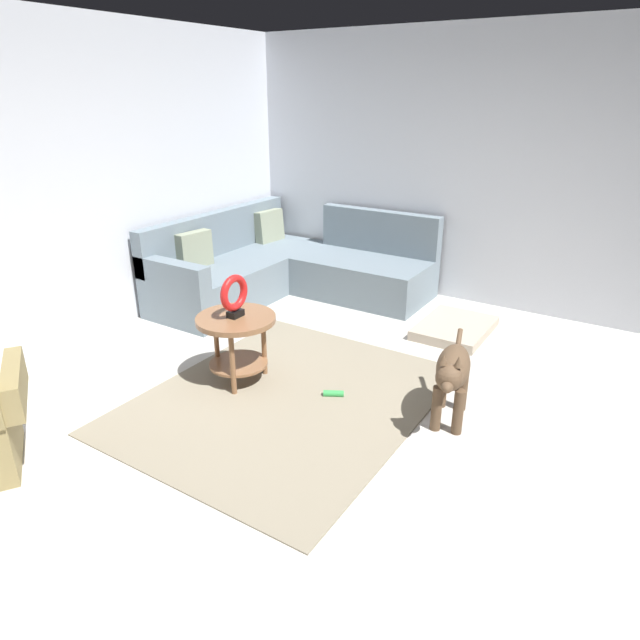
{
  "coord_description": "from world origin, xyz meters",
  "views": [
    {
      "loc": [
        -2.7,
        -1.4,
        2.11
      ],
      "look_at": [
        0.45,
        0.6,
        0.55
      ],
      "focal_mm": 31.11,
      "sensor_mm": 36.0,
      "label": 1
    }
  ],
  "objects": [
    {
      "name": "ground_plane",
      "position": [
        0.0,
        0.0,
        -0.05
      ],
      "size": [
        6.0,
        6.0,
        0.1
      ],
      "primitive_type": "cube",
      "color": "beige"
    },
    {
      "name": "wall_back",
      "position": [
        0.0,
        2.94,
        1.35
      ],
      "size": [
        6.0,
        0.12,
        2.7
      ],
      "primitive_type": "cube",
      "color": "silver",
      "rests_on": "ground_plane"
    },
    {
      "name": "wall_right",
      "position": [
        2.94,
        0.0,
        1.35
      ],
      "size": [
        0.12,
        6.0,
        2.7
      ],
      "primitive_type": "cube",
      "color": "silver",
      "rests_on": "ground_plane"
    },
    {
      "name": "area_rug",
      "position": [
        0.15,
        0.7,
        0.01
      ],
      "size": [
        2.3,
        1.9,
        0.01
      ],
      "primitive_type": "cube",
      "color": "gray",
      "rests_on": "ground_plane"
    },
    {
      "name": "sectional_couch",
      "position": [
        1.99,
        2.02,
        0.29
      ],
      "size": [
        2.2,
        2.25,
        0.88
      ],
      "color": "slate",
      "rests_on": "ground_plane"
    },
    {
      "name": "side_table",
      "position": [
        0.19,
        1.18,
        0.42
      ],
      "size": [
        0.6,
        0.6,
        0.54
      ],
      "color": "brown",
      "rests_on": "ground_plane"
    },
    {
      "name": "torus_sculpture",
      "position": [
        0.19,
        1.18,
        0.71
      ],
      "size": [
        0.28,
        0.08,
        0.33
      ],
      "color": "black",
      "rests_on": "side_table"
    },
    {
      "name": "dog_bed_mat",
      "position": [
        1.98,
        0.08,
        0.04
      ],
      "size": [
        0.8,
        0.6,
        0.09
      ],
      "primitive_type": "cube",
      "color": "#B2A38E",
      "rests_on": "ground_plane"
    },
    {
      "name": "dog",
      "position": [
        0.5,
        -0.4,
        0.38
      ],
      "size": [
        0.83,
        0.34,
        0.63
      ],
      "rotation": [
        0.0,
        0.0,
        1.81
      ],
      "color": "brown",
      "rests_on": "ground_plane"
    },
    {
      "name": "dog_toy_rope",
      "position": [
        0.37,
        0.43,
        0.03
      ],
      "size": [
        0.12,
        0.16,
        0.05
      ],
      "primitive_type": "cylinder",
      "rotation": [
        0.0,
        1.57,
        2.08
      ],
      "color": "green",
      "rests_on": "ground_plane"
    }
  ]
}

